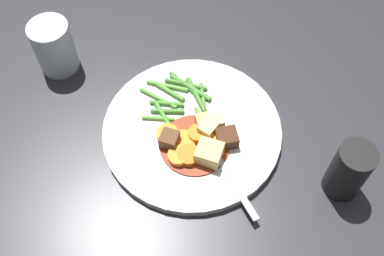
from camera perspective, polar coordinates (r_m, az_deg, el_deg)
The scene contains 33 objects.
ground_plane at distance 0.74m, azimuth 0.00°, elevation -0.61°, with size 3.00×3.00×0.00m, color #2D2D33.
dinner_plate at distance 0.74m, azimuth 0.00°, elevation -0.31°, with size 0.29×0.29×0.01m, color white.
stew_sauce at distance 0.71m, azimuth 0.46°, elevation -2.08°, with size 0.11×0.11×0.00m, color #93381E.
carrot_slice_0 at distance 0.71m, azimuth 3.13°, elevation -1.26°, with size 0.03×0.03×0.01m, color orange.
carrot_slice_1 at distance 0.70m, azimuth -1.67°, elevation -3.54°, with size 0.03×0.03×0.01m, color orange.
carrot_slice_2 at distance 0.72m, azimuth 0.74°, elevation -0.76°, with size 0.03×0.03×0.01m, color orange.
carrot_slice_3 at distance 0.70m, azimuth 2.99°, elevation -2.74°, with size 0.03×0.03×0.01m, color orange.
carrot_slice_4 at distance 0.71m, azimuth -1.12°, elevation -1.53°, with size 0.04×0.04×0.01m, color orange.
carrot_slice_5 at distance 0.70m, azimuth -0.42°, elevation -3.47°, with size 0.03×0.03×0.01m, color orange.
carrot_slice_6 at distance 0.71m, azimuth -0.68°, elevation -2.58°, with size 0.03×0.03×0.01m, color orange.
carrot_slice_7 at distance 0.72m, azimuth -3.11°, elevation -0.74°, with size 0.03×0.03×0.01m, color orange.
potato_chunk_0 at distance 0.73m, azimuth 2.76°, elevation 0.88°, with size 0.03×0.03×0.02m, color #EAD68C.
potato_chunk_1 at distance 0.72m, azimuth 1.37°, elevation 0.90°, with size 0.03×0.02×0.02m, color #DBBC6B.
potato_chunk_2 at distance 0.69m, azimuth 2.14°, elevation -3.17°, with size 0.04×0.04×0.03m, color #E5CC7A.
potato_chunk_3 at distance 0.71m, azimuth 2.06°, elevation -0.10°, with size 0.03×0.02×0.02m, color #EAD68C.
meat_chunk_0 at distance 0.71m, azimuth 4.32°, elevation -1.25°, with size 0.03×0.03×0.02m, color #4C2B19.
meat_chunk_1 at distance 0.70m, azimuth -2.82°, elevation -1.46°, with size 0.03×0.03×0.02m, color brown.
green_bean_0 at distance 0.75m, azimuth 1.48°, elevation 3.06°, with size 0.01×0.01×0.08m, color #599E38.
green_bean_1 at distance 0.76m, azimuth 0.52°, elevation 4.17°, with size 0.01×0.01×0.07m, color #4C8E33.
green_bean_2 at distance 0.74m, azimuth -3.37°, elevation 1.25°, with size 0.01×0.01×0.06m, color #599E38.
green_bean_3 at distance 0.73m, azimuth 1.19°, elevation 0.82°, with size 0.01×0.01×0.06m, color #66AD42.
green_bean_4 at distance 0.78m, azimuth -1.20°, elevation 5.65°, with size 0.01×0.01×0.06m, color #4C8E33.
green_bean_5 at distance 0.74m, azimuth -3.07°, elevation 2.11°, with size 0.01×0.01×0.05m, color #4C8E33.
green_bean_6 at distance 0.75m, azimuth -3.14°, elevation 3.05°, with size 0.01×0.01×0.06m, color #4C8E33.
green_bean_7 at distance 0.77m, azimuth -2.82°, elevation 4.55°, with size 0.01×0.01×0.06m, color #599E38.
green_bean_8 at distance 0.77m, azimuth -0.19°, elevation 5.05°, with size 0.01×0.01×0.08m, color #4C8E33.
green_bean_9 at distance 0.77m, azimuth -3.06°, elevation 5.24°, with size 0.01×0.01×0.07m, color #66AD42.
green_bean_10 at distance 0.74m, azimuth -4.21°, elevation 1.21°, with size 0.01×0.01×0.05m, color #66AD42.
green_bean_11 at distance 0.77m, azimuth -0.64°, elevation 5.47°, with size 0.01×0.01×0.07m, color #4C8E33.
green_bean_12 at distance 0.76m, azimuth -4.20°, elevation 3.70°, with size 0.01×0.01×0.07m, color #599E38.
fork at distance 0.69m, azimuth 3.97°, elevation -4.91°, with size 0.17×0.08×0.00m.
water_glass at distance 0.82m, azimuth -16.75°, elevation 9.62°, with size 0.07×0.07×0.09m, color silver.
pepper_mill at distance 0.69m, azimuth 18.86°, elevation -5.05°, with size 0.05×0.05×0.10m, color black.
Camera 1 is at (0.39, -0.05, 0.63)m, focal length 42.98 mm.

